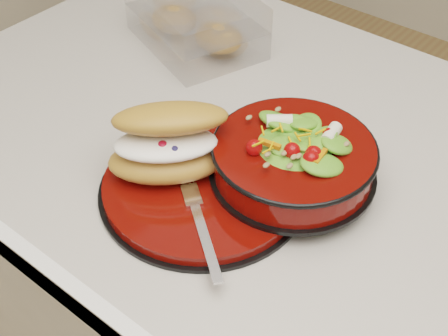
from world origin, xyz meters
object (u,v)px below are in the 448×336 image
Objects in this scene: salad_bowl at (294,154)px; fork at (201,226)px; dinner_plate at (203,186)px; croissant at (169,143)px; pastry_box at (196,21)px; island_counter at (277,328)px.

fork is (-0.03, -0.15, -0.03)m from salad_bowl.
dinner_plate is 1.96× the size of fork.
croissant is at bearing -168.64° from dinner_plate.
fork is 0.53× the size of pastry_box.
croissant reaches higher than salad_bowl.
fork is at bearing -89.61° from island_counter.
island_counter is 6.74× the size of croissant.
salad_bowl is 1.22× the size of croissant.
island_counter is 0.54m from croissant.
croissant is (-0.13, -0.10, 0.01)m from salad_bowl.
island_counter is 4.55× the size of pastry_box.
croissant reaches higher than fork.
croissant is at bearing 98.06° from fork.
fork reaches higher than island_counter.
croissant is 0.12m from fork.
croissant is 0.67× the size of pastry_box.
croissant is at bearing -144.16° from salad_bowl.
pastry_box is (-0.26, 0.29, 0.03)m from dinner_plate.
salad_bowl is at bearing -8.46° from croissant.
croissant is 0.36m from pastry_box.
fork is (0.05, -0.06, 0.01)m from dinner_plate.
croissant is 1.28× the size of fork.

